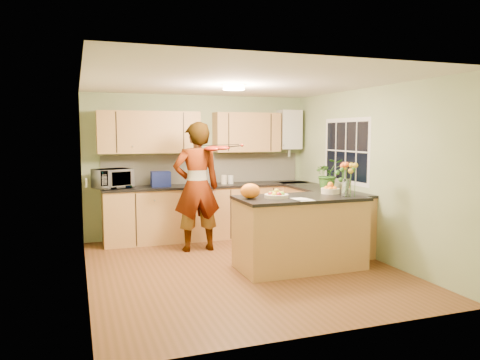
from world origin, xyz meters
name	(u,v)px	position (x,y,z in m)	size (l,w,h in m)	color
floor	(241,268)	(0.00, 0.00, 0.00)	(4.50, 4.50, 0.00)	brown
ceiling	(241,82)	(0.00, 0.00, 2.50)	(4.00, 4.50, 0.02)	silver
wall_back	(199,166)	(0.00, 2.25, 1.25)	(4.00, 0.02, 2.50)	gray
wall_front	(326,199)	(0.00, -2.25, 1.25)	(4.00, 0.02, 2.50)	gray
wall_left	(84,182)	(-2.00, 0.00, 1.25)	(0.02, 4.50, 2.50)	gray
wall_right	(368,173)	(2.00, 0.00, 1.25)	(0.02, 4.50, 2.50)	gray
back_counter	(209,211)	(0.10, 1.95, 0.47)	(3.64, 0.62, 0.94)	#AB7E44
right_counter	(321,216)	(1.70, 0.85, 0.47)	(0.62, 2.24, 0.94)	#AB7E44
splashback	(205,169)	(0.10, 2.23, 1.20)	(3.60, 0.02, 0.52)	beige
upper_cabinets	(191,132)	(-0.18, 2.08, 1.85)	(3.20, 0.34, 0.70)	#AB7E44
boiler	(289,130)	(1.70, 2.09, 1.90)	(0.40, 0.30, 0.86)	silver
window_right	(346,151)	(1.99, 0.60, 1.55)	(0.01, 1.30, 1.05)	silver
light_switch	(86,183)	(-1.99, -0.60, 1.30)	(0.02, 0.09, 0.09)	silver
ceiling_lamp	(234,87)	(0.00, 0.30, 2.46)	(0.30, 0.30, 0.07)	#FFEABF
peninsula_island	(300,232)	(0.76, -0.25, 0.49)	(1.71, 0.88, 0.98)	#AB7E44
fruit_dish	(276,194)	(0.41, -0.25, 1.03)	(0.32, 0.32, 0.11)	beige
orange_bowl	(330,189)	(1.31, -0.10, 1.05)	(0.26, 0.26, 0.15)	beige
flower_vase	(347,170)	(1.36, -0.43, 1.33)	(0.29, 0.29, 0.53)	silver
orange_bag	(250,191)	(0.06, -0.20, 1.08)	(0.26, 0.22, 0.20)	orange
papers	(304,199)	(0.66, -0.55, 0.99)	(0.20, 0.27, 0.01)	white
violinist	(197,187)	(-0.32, 1.15, 1.00)	(0.73, 0.48, 2.01)	tan
violin	(213,148)	(-0.12, 0.93, 1.61)	(0.62, 0.25, 0.12)	#490804
microwave	(113,179)	(-1.53, 1.94, 1.10)	(0.58, 0.39, 0.32)	silver
blue_box	(161,179)	(-0.74, 1.96, 1.07)	(0.32, 0.23, 0.25)	navy
kettle	(201,178)	(-0.03, 1.99, 1.07)	(0.16, 0.16, 0.31)	#B9B9BE
jar_cream	(224,180)	(0.37, 1.94, 1.02)	(0.10, 0.10, 0.16)	beige
jar_white	(231,180)	(0.50, 1.95, 1.02)	(0.10, 0.10, 0.15)	silver
potted_plant	(328,174)	(1.70, 0.64, 1.18)	(0.44, 0.38, 0.49)	#366B23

